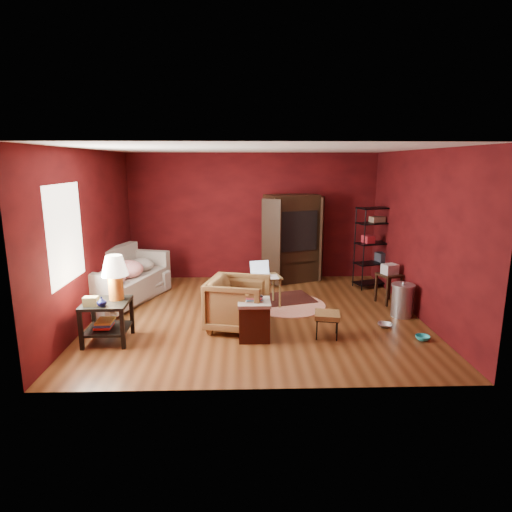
{
  "coord_description": "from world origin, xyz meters",
  "views": [
    {
      "loc": [
        -0.22,
        -7.03,
        2.59
      ],
      "look_at": [
        0.0,
        0.2,
        1.0
      ],
      "focal_mm": 30.0,
      "sensor_mm": 36.0,
      "label": 1
    }
  ],
  "objects_px": {
    "side_table": "(111,290)",
    "laptop_desk": "(262,279)",
    "wire_shelving": "(376,244)",
    "tv_armoire": "(292,237)",
    "hamper": "(254,319)",
    "sofa": "(123,282)",
    "armchair": "(238,301)"
  },
  "relations": [
    {
      "from": "side_table",
      "to": "tv_armoire",
      "type": "bearing_deg",
      "value": 46.48
    },
    {
      "from": "armchair",
      "to": "wire_shelving",
      "type": "bearing_deg",
      "value": -37.59
    },
    {
      "from": "side_table",
      "to": "hamper",
      "type": "xyz_separation_m",
      "value": [
        2.09,
        -0.02,
        -0.46
      ]
    },
    {
      "from": "side_table",
      "to": "laptop_desk",
      "type": "height_order",
      "value": "side_table"
    },
    {
      "from": "hamper",
      "to": "tv_armoire",
      "type": "relative_size",
      "value": 0.35
    },
    {
      "from": "sofa",
      "to": "armchair",
      "type": "height_order",
      "value": "armchair"
    },
    {
      "from": "hamper",
      "to": "laptop_desk",
      "type": "bearing_deg",
      "value": 83.25
    },
    {
      "from": "side_table",
      "to": "laptop_desk",
      "type": "relative_size",
      "value": 1.56
    },
    {
      "from": "tv_armoire",
      "to": "wire_shelving",
      "type": "bearing_deg",
      "value": -36.72
    },
    {
      "from": "side_table",
      "to": "wire_shelving",
      "type": "relative_size",
      "value": 0.75
    },
    {
      "from": "tv_armoire",
      "to": "side_table",
      "type": "bearing_deg",
      "value": -153.72
    },
    {
      "from": "laptop_desk",
      "to": "armchair",
      "type": "bearing_deg",
      "value": -125.1
    },
    {
      "from": "sofa",
      "to": "tv_armoire",
      "type": "height_order",
      "value": "tv_armoire"
    },
    {
      "from": "hamper",
      "to": "tv_armoire",
      "type": "height_order",
      "value": "tv_armoire"
    },
    {
      "from": "hamper",
      "to": "wire_shelving",
      "type": "distance_m",
      "value": 3.8
    },
    {
      "from": "armchair",
      "to": "hamper",
      "type": "height_order",
      "value": "armchair"
    },
    {
      "from": "sofa",
      "to": "wire_shelving",
      "type": "distance_m",
      "value": 5.14
    },
    {
      "from": "wire_shelving",
      "to": "armchair",
      "type": "bearing_deg",
      "value": -159.42
    },
    {
      "from": "side_table",
      "to": "sofa",
      "type": "bearing_deg",
      "value": 100.52
    },
    {
      "from": "side_table",
      "to": "tv_armoire",
      "type": "height_order",
      "value": "tv_armoire"
    },
    {
      "from": "hamper",
      "to": "wire_shelving",
      "type": "bearing_deg",
      "value": 45.65
    },
    {
      "from": "armchair",
      "to": "hamper",
      "type": "xyz_separation_m",
      "value": [
        0.24,
        -0.4,
        -0.15
      ]
    },
    {
      "from": "hamper",
      "to": "tv_armoire",
      "type": "distance_m",
      "value": 3.38
    },
    {
      "from": "sofa",
      "to": "hamper",
      "type": "distance_m",
      "value": 2.99
    },
    {
      "from": "armchair",
      "to": "hamper",
      "type": "relative_size",
      "value": 1.35
    },
    {
      "from": "side_table",
      "to": "armchair",
      "type": "bearing_deg",
      "value": 11.45
    },
    {
      "from": "armchair",
      "to": "side_table",
      "type": "relative_size",
      "value": 0.72
    },
    {
      "from": "hamper",
      "to": "wire_shelving",
      "type": "relative_size",
      "value": 0.4
    },
    {
      "from": "wire_shelving",
      "to": "side_table",
      "type": "bearing_deg",
      "value": -168.58
    },
    {
      "from": "hamper",
      "to": "armchair",
      "type": "bearing_deg",
      "value": 121.31
    },
    {
      "from": "laptop_desk",
      "to": "wire_shelving",
      "type": "height_order",
      "value": "wire_shelving"
    },
    {
      "from": "sofa",
      "to": "wire_shelving",
      "type": "relative_size",
      "value": 1.22
    }
  ]
}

